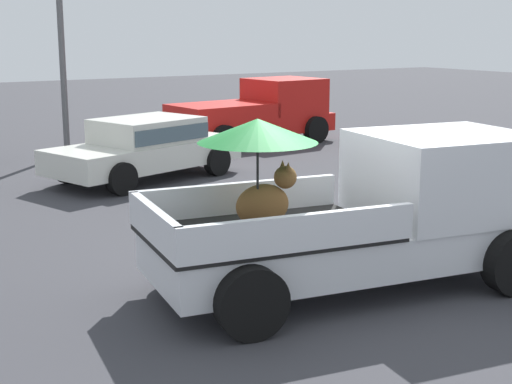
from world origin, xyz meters
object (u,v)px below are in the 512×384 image
object	(u,v)px
pickup_truck_main	(378,209)
parked_sedan_near	(146,145)
pickup_truck_far	(257,113)
motel_sign	(60,6)

from	to	relation	value
pickup_truck_main	parked_sedan_near	bearing A→B (deg)	96.63
pickup_truck_main	pickup_truck_far	xyz separation A→B (m)	(5.06, 11.08, -0.11)
pickup_truck_far	motel_sign	distance (m)	6.05
pickup_truck_main	motel_sign	bearing A→B (deg)	99.34
pickup_truck_main	motel_sign	world-z (taller)	motel_sign
pickup_truck_far	motel_sign	xyz separation A→B (m)	(-5.23, 0.94, 2.88)
pickup_truck_far	parked_sedan_near	world-z (taller)	pickup_truck_far
pickup_truck_far	motel_sign	world-z (taller)	motel_sign
pickup_truck_main	motel_sign	xyz separation A→B (m)	(-0.18, 12.02, 2.77)
motel_sign	pickup_truck_main	bearing A→B (deg)	-89.16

